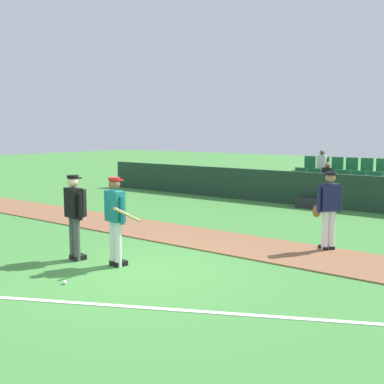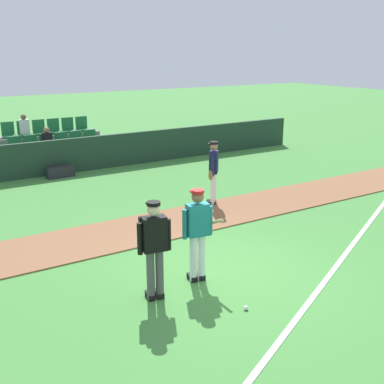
{
  "view_description": "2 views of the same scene",
  "coord_description": "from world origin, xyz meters",
  "px_view_note": "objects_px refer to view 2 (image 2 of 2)",
  "views": [
    {
      "loc": [
        6.07,
        -6.34,
        2.67
      ],
      "look_at": [
        -0.39,
        2.28,
        1.25
      ],
      "focal_mm": 44.3,
      "sensor_mm": 36.0,
      "label": 1
    },
    {
      "loc": [
        -5.06,
        -6.9,
        4.15
      ],
      "look_at": [
        0.41,
        1.77,
        1.13
      ],
      "focal_mm": 45.56,
      "sensor_mm": 36.0,
      "label": 2
    }
  ],
  "objects_px": {
    "baseball": "(246,308)",
    "equipment_bag": "(60,172)",
    "umpire_home_plate": "(154,245)",
    "batter_teal_jersey": "(198,232)",
    "runner_navy_jersey": "(213,171)"
  },
  "relations": [
    {
      "from": "runner_navy_jersey",
      "to": "baseball",
      "type": "xyz_separation_m",
      "value": [
        -2.79,
        -5.0,
        -0.93
      ]
    },
    {
      "from": "runner_navy_jersey",
      "to": "baseball",
      "type": "bearing_deg",
      "value": -119.17
    },
    {
      "from": "umpire_home_plate",
      "to": "equipment_bag",
      "type": "xyz_separation_m",
      "value": [
        1.22,
        9.06,
        -0.82
      ]
    },
    {
      "from": "umpire_home_plate",
      "to": "runner_navy_jersey",
      "type": "bearing_deg",
      "value": 44.81
    },
    {
      "from": "runner_navy_jersey",
      "to": "equipment_bag",
      "type": "height_order",
      "value": "runner_navy_jersey"
    },
    {
      "from": "umpire_home_plate",
      "to": "baseball",
      "type": "height_order",
      "value": "umpire_home_plate"
    },
    {
      "from": "batter_teal_jersey",
      "to": "umpire_home_plate",
      "type": "height_order",
      "value": "same"
    },
    {
      "from": "baseball",
      "to": "equipment_bag",
      "type": "bearing_deg",
      "value": 89.19
    },
    {
      "from": "baseball",
      "to": "equipment_bag",
      "type": "height_order",
      "value": "equipment_bag"
    },
    {
      "from": "batter_teal_jersey",
      "to": "baseball",
      "type": "xyz_separation_m",
      "value": [
        0.09,
        -1.34,
        -0.93
      ]
    },
    {
      "from": "runner_navy_jersey",
      "to": "equipment_bag",
      "type": "distance_m",
      "value": 5.9
    },
    {
      "from": "batter_teal_jersey",
      "to": "umpire_home_plate",
      "type": "relative_size",
      "value": 1.0
    },
    {
      "from": "baseball",
      "to": "runner_navy_jersey",
      "type": "bearing_deg",
      "value": 60.83
    },
    {
      "from": "batter_teal_jersey",
      "to": "umpire_home_plate",
      "type": "bearing_deg",
      "value": -169.48
    },
    {
      "from": "umpire_home_plate",
      "to": "equipment_bag",
      "type": "height_order",
      "value": "umpire_home_plate"
    }
  ]
}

